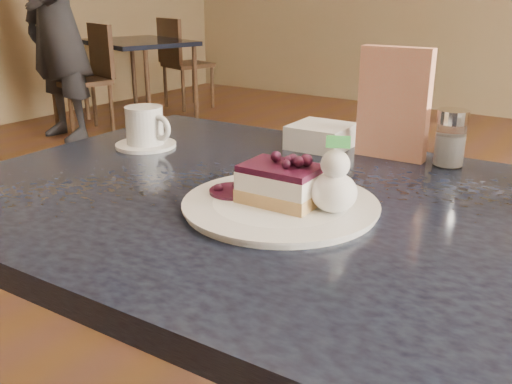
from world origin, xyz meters
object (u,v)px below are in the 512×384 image
Objects in this scene: main_table at (295,243)px; bg_table_far_left at (142,112)px; patron at (56,19)px; coffee_set at (146,129)px; dessert_plate at (280,205)px; cheesecake_slice at (281,184)px.

bg_table_far_left is (-3.28, 2.82, -0.64)m from main_table.
main_table is 3.83m from patron.
main_table reaches higher than bg_table_far_left.
dessert_plate is at bearing -18.59° from coffee_set.
main_table is at bearing -24.03° from bg_table_far_left.
patron is (0.02, -0.83, 0.84)m from bg_table_far_left.
cheesecake_slice is 0.48m from coffee_set.
coffee_set is (-0.45, 0.10, 0.12)m from main_table.
cheesecake_slice reaches higher than main_table.
bg_table_far_left is at bearing 136.15° from coffee_set.
main_table is at bearing 90.00° from cheesecake_slice.
bg_table_far_left is (-3.28, 2.87, -0.76)m from cheesecake_slice.
bg_table_far_left is at bearing 136.84° from cheesecake_slice.
cheesecake_slice is (0.00, 0.00, 0.04)m from dessert_plate.
main_table is 4.12× the size of dessert_plate.
cheesecake_slice is 3.85m from patron.
dessert_plate reaches higher than main_table.
patron reaches higher than cheesecake_slice.
dessert_plate is 3.85m from patron.
dessert_plate is 2.42× the size of cheesecake_slice.
cheesecake_slice is at bearing 45.00° from dessert_plate.
coffee_set is 0.08× the size of patron.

